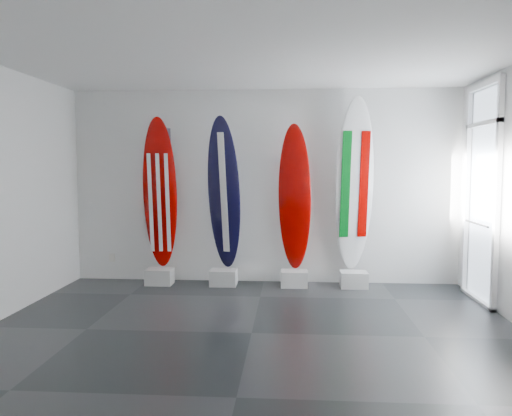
# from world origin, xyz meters

# --- Properties ---
(floor) EXTENTS (6.00, 6.00, 0.00)m
(floor) POSITION_xyz_m (0.00, 0.00, 0.00)
(floor) COLOR black
(floor) RESTS_ON ground
(ceiling) EXTENTS (6.00, 6.00, 0.00)m
(ceiling) POSITION_xyz_m (0.00, 0.00, 3.00)
(ceiling) COLOR white
(ceiling) RESTS_ON wall_back
(wall_back) EXTENTS (6.00, 0.00, 6.00)m
(wall_back) POSITION_xyz_m (0.00, 2.50, 1.50)
(wall_back) COLOR white
(wall_back) RESTS_ON ground
(wall_front) EXTENTS (6.00, 0.00, 6.00)m
(wall_front) POSITION_xyz_m (0.00, -2.50, 1.50)
(wall_front) COLOR white
(wall_front) RESTS_ON ground
(display_block_usa) EXTENTS (0.40, 0.30, 0.24)m
(display_block_usa) POSITION_xyz_m (-1.59, 2.18, 0.12)
(display_block_usa) COLOR silver
(display_block_usa) RESTS_ON floor
(surfboard_usa) EXTENTS (0.53, 0.33, 2.33)m
(surfboard_usa) POSITION_xyz_m (-1.59, 2.28, 1.40)
(surfboard_usa) COLOR #960200
(surfboard_usa) RESTS_ON display_block_usa
(display_block_navy) EXTENTS (0.40, 0.30, 0.24)m
(display_block_navy) POSITION_xyz_m (-0.60, 2.18, 0.12)
(display_block_navy) COLOR silver
(display_block_navy) RESTS_ON floor
(surfboard_navy) EXTENTS (0.61, 0.49, 2.34)m
(surfboard_navy) POSITION_xyz_m (-0.60, 2.28, 1.41)
(surfboard_navy) COLOR black
(surfboard_navy) RESTS_ON display_block_navy
(display_block_swiss) EXTENTS (0.40, 0.30, 0.24)m
(display_block_swiss) POSITION_xyz_m (0.48, 2.18, 0.12)
(display_block_swiss) COLOR silver
(display_block_swiss) RESTS_ON floor
(surfboard_swiss) EXTENTS (0.54, 0.34, 2.22)m
(surfboard_swiss) POSITION_xyz_m (0.48, 2.28, 1.35)
(surfboard_swiss) COLOR #960200
(surfboard_swiss) RESTS_ON display_block_swiss
(display_block_italy) EXTENTS (0.40, 0.30, 0.24)m
(display_block_italy) POSITION_xyz_m (1.37, 2.18, 0.12)
(display_block_italy) COLOR silver
(display_block_italy) RESTS_ON floor
(surfboard_italy) EXTENTS (0.64, 0.40, 2.61)m
(surfboard_italy) POSITION_xyz_m (1.37, 2.28, 1.54)
(surfboard_italy) COLOR silver
(surfboard_italy) RESTS_ON display_block_italy
(wall_outlet) EXTENTS (0.09, 0.02, 0.13)m
(wall_outlet) POSITION_xyz_m (-2.45, 2.48, 0.35)
(wall_outlet) COLOR silver
(wall_outlet) RESTS_ON wall_back
(glass_door) EXTENTS (0.12, 1.16, 2.85)m
(glass_door) POSITION_xyz_m (2.97, 1.55, 1.43)
(glass_door) COLOR white
(glass_door) RESTS_ON floor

